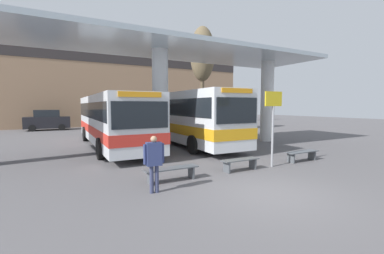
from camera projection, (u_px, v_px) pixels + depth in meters
name	position (u px, v px, depth m)	size (l,w,h in m)	color
ground_plane	(267.00, 193.00, 7.44)	(100.00, 100.00, 0.00)	#565456
townhouse_backdrop	(101.00, 78.00, 31.38)	(40.00, 0.58, 10.16)	#9E7A5B
station_canopy	(160.00, 64.00, 14.33)	(21.36, 5.71, 5.92)	silver
transit_bus_left_bay	(112.00, 118.00, 15.97)	(2.96, 12.40, 3.14)	silver
transit_bus_center_bay	(187.00, 116.00, 16.94)	(3.00, 11.11, 3.38)	silver
waiting_bench_near_pillar	(240.00, 162.00, 10.01)	(1.61, 0.44, 0.46)	#4C5156
waiting_bench_mid_platform	(172.00, 171.00, 8.61)	(1.88, 0.44, 0.46)	#4C5156
waiting_bench_far_platform	(302.00, 154.00, 11.71)	(1.77, 0.44, 0.46)	#4C5156
info_sign_platform	(273.00, 114.00, 10.50)	(0.90, 0.09, 3.12)	gray
pedestrian_waiting	(154.00, 158.00, 7.40)	(0.62, 0.29, 1.67)	#333856
poplar_tree_behind_left	(202.00, 55.00, 25.04)	(2.42, 2.42, 10.25)	brown
parked_car_street	(47.00, 120.00, 26.70)	(4.29, 2.12, 2.12)	black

